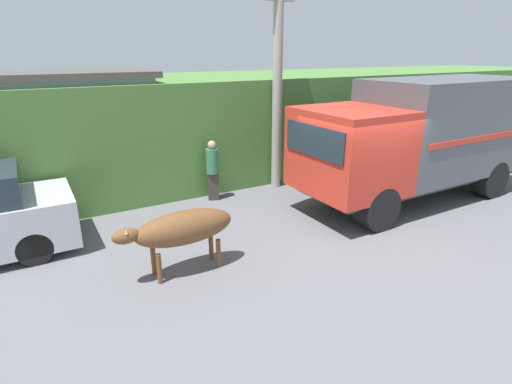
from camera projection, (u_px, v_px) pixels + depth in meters
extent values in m
plane|color=slate|center=(360.00, 224.00, 9.53)|extent=(60.00, 60.00, 0.00)
cube|color=#4C7A38|center=(236.00, 121.00, 14.20)|extent=(32.00, 5.40, 3.14)
cube|color=#99ADB7|center=(63.00, 142.00, 10.51)|extent=(4.55, 2.40, 3.27)
cube|color=#4C4742|center=(51.00, 75.00, 9.94)|extent=(4.85, 2.70, 0.16)
cube|color=#2D2D2D|center=(413.00, 178.00, 11.00)|extent=(6.48, 1.90, 0.18)
cube|color=red|center=(349.00, 150.00, 9.48)|extent=(2.11, 2.37, 1.95)
cube|color=#232D38|center=(314.00, 141.00, 8.85)|extent=(0.04, 2.02, 0.68)
cube|color=#4C5156|center=(446.00, 125.00, 11.04)|extent=(4.93, 2.37, 2.53)
cube|color=red|center=(487.00, 138.00, 10.11)|extent=(4.43, 0.03, 0.14)
cylinder|color=black|center=(376.00, 207.00, 9.16)|extent=(1.05, 0.52, 1.05)
cylinder|color=black|center=(489.00, 178.00, 11.24)|extent=(1.05, 0.52, 1.05)
ellipsoid|color=brown|center=(185.00, 227.00, 7.24)|extent=(1.85, 0.63, 0.63)
ellipsoid|color=brown|center=(126.00, 236.00, 6.72)|extent=(0.47, 0.27, 0.27)
cone|color=#B7AD93|center=(126.00, 231.00, 6.59)|extent=(0.06, 0.06, 0.11)
cone|color=#B7AD93|center=(123.00, 226.00, 6.77)|extent=(0.06, 0.06, 0.11)
cylinder|color=brown|center=(159.00, 269.00, 7.03)|extent=(0.09, 0.09, 0.57)
cylinder|color=brown|center=(154.00, 260.00, 7.31)|extent=(0.09, 0.09, 0.57)
cylinder|color=brown|center=(218.00, 253.00, 7.57)|extent=(0.09, 0.09, 0.57)
cylinder|color=brown|center=(211.00, 246.00, 7.86)|extent=(0.09, 0.09, 0.57)
cylinder|color=black|center=(35.00, 247.00, 7.70)|extent=(0.66, 0.29, 0.66)
cube|color=#38332D|center=(213.00, 186.00, 11.02)|extent=(0.34, 0.28, 0.77)
cylinder|color=#33724C|center=(212.00, 161.00, 10.78)|extent=(0.44, 0.44, 0.67)
sphere|color=tan|center=(212.00, 145.00, 10.63)|extent=(0.22, 0.22, 0.22)
cylinder|color=#9E998E|center=(277.00, 87.00, 11.27)|extent=(0.28, 0.28, 5.92)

